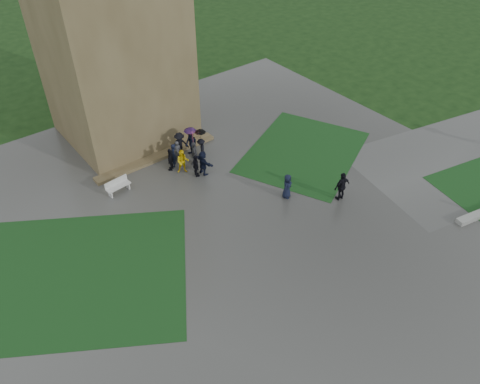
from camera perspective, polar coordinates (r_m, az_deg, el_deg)
ground at (r=25.79m, az=1.86°, el=-6.59°), size 120.00×120.00×0.00m
plaza at (r=26.90m, az=-0.86°, el=-4.18°), size 34.00×34.00×0.02m
lawn_inset_left at (r=25.73m, az=-19.16°, el=-9.51°), size 14.10×13.46×0.01m
lawn_inset_right at (r=33.15m, az=7.73°, el=4.88°), size 11.12×10.15×0.01m
tower at (r=32.43m, az=-16.09°, el=20.70°), size 8.00×8.00×18.00m
tower_plinth at (r=32.61m, az=-10.09°, el=4.19°), size 9.00×0.80×0.22m
bench at (r=29.95m, az=-14.67°, el=0.73°), size 1.61×0.65×0.91m
visitor_cluster at (r=31.20m, az=-6.14°, el=4.96°), size 3.35×3.79×2.55m
pedestrian_mid at (r=28.53m, az=5.77°, el=0.71°), size 0.96×0.86×1.64m
pedestrian_near at (r=28.80m, az=12.32°, el=0.69°), size 1.18×0.74×1.93m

